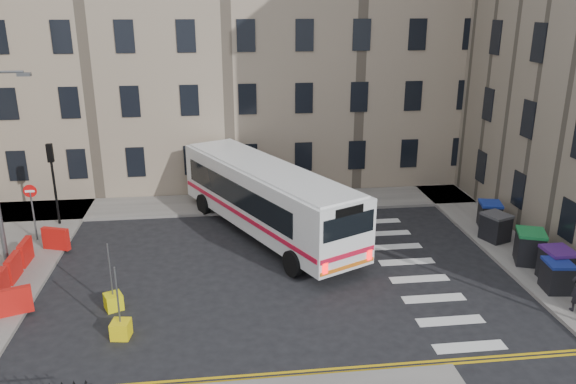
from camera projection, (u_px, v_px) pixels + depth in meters
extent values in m
plane|color=black|center=(317.00, 271.00, 23.47)|extent=(120.00, 120.00, 0.00)
cube|color=slate|center=(183.00, 206.00, 30.85)|extent=(36.00, 3.20, 0.15)
cube|color=slate|center=(480.00, 224.00, 28.25)|extent=(2.40, 26.00, 0.15)
cube|color=gray|center=(165.00, 48.00, 34.69)|extent=(38.00, 10.50, 16.00)
cylinder|color=black|center=(56.00, 193.00, 27.64)|extent=(0.12, 0.12, 3.20)
cube|color=black|center=(50.00, 153.00, 26.99)|extent=(0.28, 0.22, 0.90)
cylinder|color=#595B5E|center=(34.00, 216.00, 25.83)|extent=(0.08, 0.08, 2.40)
cube|color=red|center=(29.00, 185.00, 25.35)|extent=(0.60, 0.04, 0.60)
cube|color=red|center=(0.00, 285.00, 20.92)|extent=(0.25, 1.25, 1.00)
cube|color=red|center=(14.00, 268.00, 22.33)|extent=(0.25, 1.25, 1.00)
cube|color=red|center=(26.00, 252.00, 23.74)|extent=(0.25, 1.25, 1.00)
cube|color=red|center=(56.00, 239.00, 25.07)|extent=(1.26, 0.66, 1.00)
cube|color=red|center=(13.00, 301.00, 19.80)|extent=(1.26, 0.66, 1.00)
cube|color=white|center=(266.00, 196.00, 26.61)|extent=(7.94, 12.25, 2.79)
cube|color=black|center=(234.00, 194.00, 26.25)|extent=(4.41, 8.84, 1.12)
cube|color=black|center=(285.00, 184.00, 27.71)|extent=(4.41, 8.84, 1.12)
cube|color=black|center=(209.00, 161.00, 31.40)|extent=(2.23, 1.14, 1.23)
cube|color=black|center=(349.00, 226.00, 21.56)|extent=(2.23, 1.14, 0.89)
cube|color=red|center=(241.00, 215.00, 26.09)|extent=(5.38, 10.83, 0.20)
cube|color=red|center=(291.00, 204.00, 27.56)|extent=(5.38, 10.83, 0.20)
cube|color=#FF0C0C|center=(325.00, 269.00, 21.45)|extent=(0.24, 0.15, 0.45)
cube|color=#FF0C0C|center=(369.00, 255.00, 22.61)|extent=(0.24, 0.15, 0.45)
cylinder|color=black|center=(204.00, 204.00, 29.61)|extent=(0.77, 1.14, 1.12)
cylinder|color=black|center=(250.00, 195.00, 31.06)|extent=(0.77, 1.14, 1.12)
cylinder|color=black|center=(293.00, 264.00, 22.88)|extent=(0.77, 1.14, 1.12)
cylinder|color=black|center=(346.00, 248.00, 24.33)|extent=(0.77, 1.14, 1.12)
cube|color=black|center=(556.00, 277.00, 21.44)|extent=(1.03, 1.15, 1.09)
cube|color=navy|center=(559.00, 263.00, 21.25)|extent=(1.08, 1.20, 0.11)
cube|color=black|center=(556.00, 266.00, 22.18)|extent=(1.03, 1.18, 1.22)
cube|color=#441C6A|center=(559.00, 251.00, 21.96)|extent=(1.08, 1.24, 0.13)
cube|color=black|center=(529.00, 248.00, 23.74)|extent=(1.43, 1.53, 1.29)
cube|color=#1A7638|center=(532.00, 233.00, 23.51)|extent=(1.50, 1.60, 0.13)
cube|color=black|center=(495.00, 228.00, 26.03)|extent=(1.30, 1.39, 1.17)
cube|color=#3C3B3E|center=(497.00, 215.00, 25.82)|extent=(1.36, 1.45, 0.12)
cube|color=black|center=(489.00, 216.00, 27.54)|extent=(1.19, 1.30, 1.15)
cube|color=navy|center=(491.00, 204.00, 27.33)|extent=(1.25, 1.36, 0.12)
cube|color=#D4CB0B|center=(114.00, 302.00, 20.48)|extent=(0.79, 0.79, 0.60)
cube|color=yellow|center=(121.00, 329.00, 18.73)|extent=(0.68, 0.68, 0.60)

